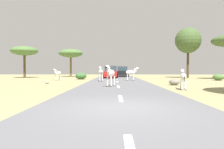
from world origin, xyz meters
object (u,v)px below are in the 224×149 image
(zebra_3, at_px, (183,77))
(tree_2, at_px, (188,41))
(bush_1, at_px, (218,77))
(zebra_4, at_px, (101,72))
(tree_0, at_px, (71,53))
(bush_0, at_px, (81,76))
(zebra_2, at_px, (58,73))
(rock_1, at_px, (174,82))
(rock_2, at_px, (47,82))
(zebra_1, at_px, (131,73))
(zebra_0, at_px, (111,73))
(car_0, at_px, (122,72))
(car_1, at_px, (111,72))
(tree_5, at_px, (24,51))

(zebra_3, xyz_separation_m, tree_2, (6.58, 18.07, 4.78))
(bush_1, bearing_deg, zebra_4, -168.49)
(tree_0, relative_size, bush_0, 3.32)
(zebra_2, height_order, zebra_4, zebra_4)
(zebra_2, relative_size, rock_1, 1.61)
(tree_0, bearing_deg, bush_0, -69.92)
(rock_2, bearing_deg, tree_2, 37.13)
(tree_0, xyz_separation_m, bush_1, (19.72, -11.21, -3.65))
(zebra_2, xyz_separation_m, bush_0, (2.33, 2.51, -0.39))
(zebra_1, relative_size, tree_0, 0.33)
(zebra_0, distance_m, bush_0, 12.49)
(zebra_1, xyz_separation_m, zebra_3, (2.56, -9.64, -0.13))
(tree_0, bearing_deg, zebra_3, -61.85)
(rock_1, relative_size, rock_2, 2.35)
(zebra_3, bearing_deg, rock_2, 165.31)
(zebra_1, height_order, rock_2, zebra_1)
(bush_1, bearing_deg, bush_0, 171.47)
(tree_2, bearing_deg, tree_0, 166.89)
(car_0, xyz_separation_m, rock_1, (3.65, -18.46, -0.60))
(zebra_2, relative_size, bush_0, 0.95)
(rock_2, bearing_deg, zebra_4, 35.19)
(zebra_2, xyz_separation_m, bush_1, (18.86, 0.03, -0.44))
(tree_2, height_order, rock_2, tree_2)
(tree_0, bearing_deg, zebra_0, -70.40)
(zebra_0, height_order, rock_2, zebra_0)
(zebra_0, xyz_separation_m, zebra_4, (-1.18, 6.54, 0.01))
(tree_0, distance_m, rock_2, 17.72)
(zebra_4, relative_size, bush_0, 1.18)
(zebra_3, height_order, bush_1, zebra_3)
(zebra_1, distance_m, car_1, 7.61)
(zebra_4, xyz_separation_m, tree_2, (12.44, 9.65, 4.59))
(zebra_1, relative_size, zebra_2, 1.16)
(tree_2, bearing_deg, car_0, 156.17)
(zebra_4, bearing_deg, zebra_0, -88.45)
(zebra_2, bearing_deg, zebra_0, 153.01)
(zebra_0, distance_m, zebra_1, 8.05)
(zebra_1, distance_m, tree_2, 13.28)
(tree_2, bearing_deg, tree_5, 179.95)
(car_0, xyz_separation_m, bush_0, (-5.67, -8.69, -0.42))
(tree_2, distance_m, rock_1, 16.32)
(zebra_2, distance_m, tree_2, 19.60)
(zebra_0, height_order, car_0, car_0)
(car_1, bearing_deg, zebra_1, -70.08)
(zebra_1, bearing_deg, tree_0, -143.33)
(zebra_0, relative_size, rock_1, 1.90)
(zebra_1, xyz_separation_m, rock_1, (3.09, -5.75, -0.70))
(zebra_2, distance_m, tree_5, 10.38)
(tree_0, distance_m, bush_1, 22.98)
(zebra_0, xyz_separation_m, car_0, (1.56, 20.48, -0.15))
(car_1, distance_m, bush_1, 13.93)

